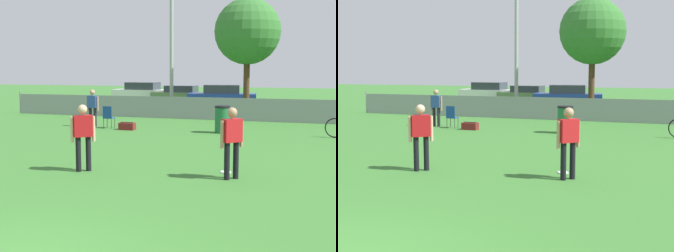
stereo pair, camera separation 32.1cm
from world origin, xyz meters
TOP-DOWN VIEW (x-y plane):
  - fence_backline at (0.00, 18.00)m, footprint 25.02×0.07m
  - light_pole at (-3.94, 19.47)m, footprint 0.90×0.36m
  - tree_near_pole at (-0.02, 20.07)m, footprint 3.41×3.41m
  - player_defender_red at (1.89, 5.87)m, footprint 0.47×0.47m
  - player_thrower_red at (-1.70, 5.56)m, footprint 0.49×0.45m
  - spectator_in_blue at (-5.64, 13.64)m, footprint 0.58×0.24m
  - frisbee_disc at (1.64, 6.49)m, footprint 0.27×0.27m
  - folding_chair_sideline at (-4.76, 13.34)m, footprint 0.41×0.41m
  - trash_bin at (0.10, 13.45)m, footprint 0.61×0.61m
  - gear_bag_sideline at (-3.82, 13.16)m, footprint 0.65×0.36m
  - parked_car_white at (-9.49, 29.39)m, footprint 4.65×2.02m
  - parked_car_olive at (-6.00, 28.15)m, footprint 4.23×1.85m
  - parked_car_blue at (-2.47, 25.69)m, footprint 4.58×2.29m

SIDE VIEW (x-z plane):
  - frisbee_disc at x=1.64m, z-range 0.00..0.03m
  - gear_bag_sideline at x=-3.82m, z-range -0.01..0.31m
  - folding_chair_sideline at x=-4.76m, z-range 0.06..1.00m
  - trash_bin at x=0.10m, z-range 0.00..1.07m
  - fence_backline at x=0.00m, z-range -0.05..1.16m
  - parked_car_olive at x=-6.00m, z-range -0.01..1.29m
  - parked_car_blue at x=-2.47m, z-range -0.04..1.43m
  - parked_car_white at x=-9.49m, z-range -0.04..1.44m
  - spectator_in_blue at x=-5.64m, z-range 0.13..1.74m
  - player_defender_red at x=1.89m, z-range 0.14..1.78m
  - player_thrower_red at x=-1.70m, z-range 0.14..1.78m
  - tree_near_pole at x=-0.02m, z-range 1.33..7.46m
  - light_pole at x=-3.94m, z-range 0.79..10.80m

